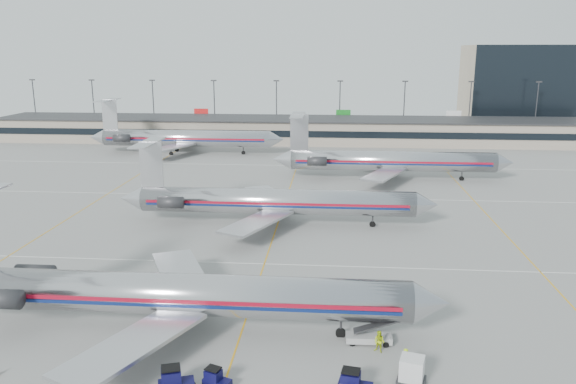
# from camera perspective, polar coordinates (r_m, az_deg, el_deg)

# --- Properties ---
(ground) EXTENTS (260.00, 260.00, 0.00)m
(ground) POSITION_cam_1_polar(r_m,az_deg,el_deg) (54.26, -3.73, -11.14)
(ground) COLOR gray
(ground) RESTS_ON ground
(apron_markings) EXTENTS (160.00, 0.15, 0.02)m
(apron_markings) POSITION_cam_1_polar(r_m,az_deg,el_deg) (63.36, -2.42, -7.30)
(apron_markings) COLOR silver
(apron_markings) RESTS_ON ground
(terminal) EXTENTS (162.00, 17.00, 6.25)m
(terminal) POSITION_cam_1_polar(r_m,az_deg,el_deg) (148.05, 1.77, 6.33)
(terminal) COLOR gray
(terminal) RESTS_ON ground
(light_mast_row) EXTENTS (163.60, 0.40, 15.28)m
(light_mast_row) POSITION_cam_1_polar(r_m,az_deg,el_deg) (161.37, 2.04, 8.90)
(light_mast_row) COLOR #38383D
(light_mast_row) RESTS_ON ground
(distant_building) EXTENTS (30.00, 20.00, 25.00)m
(distant_building) POSITION_cam_1_polar(r_m,az_deg,el_deg) (185.08, 22.16, 9.77)
(distant_building) COLOR tan
(distant_building) RESTS_ON ground
(jet_foreground) EXTENTS (44.52, 26.21, 11.65)m
(jet_foreground) POSITION_cam_1_polar(r_m,az_deg,el_deg) (48.82, -11.78, -10.04)
(jet_foreground) COLOR silver
(jet_foreground) RESTS_ON ground
(jet_second_row) EXTENTS (43.59, 25.67, 11.41)m
(jet_second_row) POSITION_cam_1_polar(r_m,az_deg,el_deg) (76.48, -1.83, -0.92)
(jet_second_row) COLOR silver
(jet_second_row) RESTS_ON ground
(jet_third_row) EXTENTS (44.12, 27.14, 12.06)m
(jet_third_row) POSITION_cam_1_polar(r_m,az_deg,el_deg) (105.45, 10.02, 3.15)
(jet_third_row) COLOR silver
(jet_third_row) RESTS_ON ground
(jet_back_row) EXTENTS (45.83, 28.19, 12.53)m
(jet_back_row) POSITION_cam_1_polar(r_m,az_deg,el_deg) (132.95, -10.70, 5.41)
(jet_back_row) COLOR silver
(jet_back_row) RESTS_ON ground
(tug_left) EXTENTS (2.73, 1.94, 2.00)m
(tug_left) POSITION_cam_1_polar(r_m,az_deg,el_deg) (41.72, -11.51, -18.34)
(tug_left) COLOR #0A0933
(tug_left) RESTS_ON ground
(tug_center) EXTENTS (2.16, 1.61, 1.58)m
(tug_center) POSITION_cam_1_polar(r_m,az_deg,el_deg) (41.89, -7.38, -18.32)
(tug_center) COLOR #0A0933
(tug_center) RESTS_ON ground
(tug_right) EXTENTS (2.54, 1.59, 1.92)m
(tug_right) POSITION_cam_1_polar(r_m,az_deg,el_deg) (41.04, 6.63, -18.79)
(tug_right) COLOR #0A0933
(tug_right) RESTS_ON ground
(uld_container) EXTENTS (2.32, 2.09, 2.07)m
(uld_container) POSITION_cam_1_polar(r_m,az_deg,el_deg) (42.73, 12.46, -17.33)
(uld_container) COLOR #2D2D30
(uld_container) RESTS_ON ground
(belt_loader) EXTENTS (4.37, 1.42, 2.31)m
(belt_loader) POSITION_cam_1_polar(r_m,az_deg,el_deg) (47.51, 8.32, -14.31)
(belt_loader) COLOR #9B9B9B
(belt_loader) RESTS_ON ground
(ramp_worker_near) EXTENTS (0.81, 0.83, 1.93)m
(ramp_worker_near) POSITION_cam_1_polar(r_m,az_deg,el_deg) (44.00, 11.91, -16.43)
(ramp_worker_near) COLOR #B1E515
(ramp_worker_near) RESTS_ON ground
(ramp_worker_far) EXTENTS (1.09, 1.02, 1.79)m
(ramp_worker_far) POSITION_cam_1_polar(r_m,az_deg,el_deg) (46.26, 9.26, -14.78)
(ramp_worker_far) COLOR #AFC812
(ramp_worker_far) RESTS_ON ground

